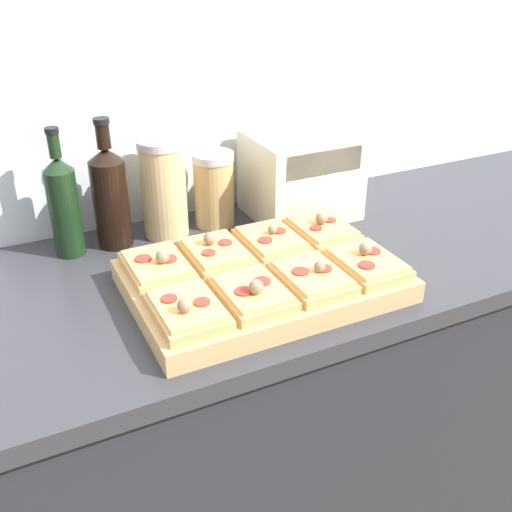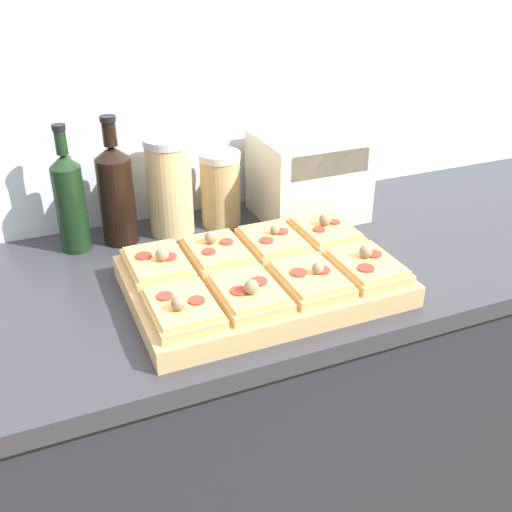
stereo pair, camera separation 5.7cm
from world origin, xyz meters
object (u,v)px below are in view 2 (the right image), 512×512
Objects in this scene: wine_bottle at (116,192)px; toaster_oven at (309,175)px; cutting_board at (262,281)px; olive_oil_bottle at (70,201)px; grain_jar_short at (220,188)px; grain_jar_tall at (170,186)px.

toaster_oven is (0.48, -0.04, -0.02)m from wine_bottle.
cutting_board is 1.81× the size of olive_oil_bottle.
olive_oil_bottle reaches higher than grain_jar_short.
grain_jar_short is at bearing 84.08° from cutting_board.
grain_jar_tall is 0.84× the size of toaster_oven.
olive_oil_bottle is 1.24× the size of grain_jar_tall.
olive_oil_bottle reaches higher than toaster_oven.
grain_jar_short is (0.03, 0.34, 0.07)m from cutting_board.
olive_oil_bottle reaches higher than grain_jar_tall.
olive_oil_bottle is at bearing 180.00° from grain_jar_tall.
grain_jar_short is at bearing 0.00° from wine_bottle.
olive_oil_bottle is 1.04× the size of toaster_oven.
cutting_board is at bearing -57.18° from wine_bottle.
wine_bottle reaches higher than grain_jar_tall.
olive_oil_bottle is at bearing 176.41° from toaster_oven.
wine_bottle is 1.07× the size of toaster_oven.
wine_bottle is 0.48m from toaster_oven.
cutting_board is at bearing -130.74° from toaster_oven.
toaster_oven is at bearing -5.92° from grain_jar_tall.
grain_jar_tall is at bearing 105.22° from cutting_board.
grain_jar_tall reaches higher than cutting_board.
wine_bottle is at bearing 180.00° from grain_jar_short.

